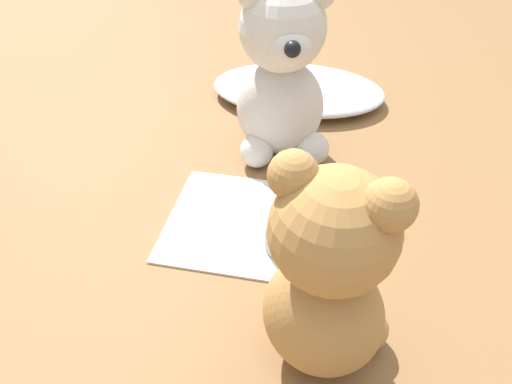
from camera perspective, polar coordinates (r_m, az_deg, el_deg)
The scene contains 7 objects.
ground_plane at distance 0.65m, azimuth 0.00°, elevation -3.79°, with size 4.00×4.00×0.00m, color olive.
knitted_placemat at distance 0.65m, azimuth 0.00°, elevation -3.60°, with size 0.23×0.18×0.01m, color silver.
tulle_cloth at distance 0.92m, azimuth 4.81°, elevation 11.65°, with size 0.31×0.20×0.04m, color silver.
teddy_bear_cream at distance 0.72m, azimuth 3.25°, elevation 13.17°, with size 0.16×0.15×0.26m.
teddy_bear_tan at distance 0.45m, azimuth 8.32°, elevation -9.50°, with size 0.14×0.13×0.24m.
cupcake_near_cream_bear at distance 0.66m, azimuth 6.03°, elevation -0.02°, with size 0.06×0.06×0.07m.
cupcake_near_tan_bear at distance 0.60m, azimuth 3.43°, elevation -4.31°, with size 0.05×0.05×0.07m.
Camera 1 is at (0.09, -0.47, 0.45)m, focal length 35.00 mm.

